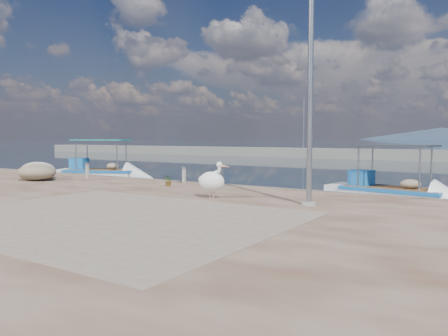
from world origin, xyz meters
TOP-DOWN VIEW (x-y plane):
  - ground at (0.00, 0.00)m, footprint 1400.00×1400.00m
  - quay_patch at (1.00, -3.00)m, footprint 9.00×7.00m
  - breakwater at (-0.00, 40.00)m, footprint 120.00×2.20m
  - boat_left at (-11.32, 7.40)m, footprint 6.08×4.15m
  - boat_right at (5.58, 7.47)m, footprint 5.59×2.58m
  - pelican at (1.24, 1.19)m, footprint 1.27×0.66m
  - lamp_post at (4.51, 1.54)m, footprint 0.44×0.96m
  - bollard_near at (-2.58, 4.50)m, footprint 0.24×0.24m
  - bollard_far at (-8.02, 3.69)m, footprint 0.25×0.25m
  - potted_plant at (-2.28, 3.13)m, footprint 0.49×0.45m
  - net_pile_a at (-10.02, 2.31)m, footprint 1.96×1.43m
  - net_pile_b at (-9.07, 1.63)m, footprint 1.98×1.54m

SIDE VIEW (x-z plane):
  - ground at x=0.00m, z-range 0.00..0.00m
  - boat_right at x=5.58m, z-range -1.09..1.50m
  - boat_left at x=-11.32m, z-range -1.18..1.62m
  - quay_patch at x=1.00m, z-range 0.50..0.51m
  - breakwater at x=0.00m, z-range -3.15..4.35m
  - potted_plant at x=-2.28m, z-range 0.50..0.95m
  - net_pile_b at x=-9.07m, z-range 0.50..1.27m
  - bollard_near at x=-2.58m, z-range 0.53..1.26m
  - net_pile_a at x=-10.02m, z-range 0.50..1.30m
  - bollard_far at x=-8.02m, z-range 0.53..1.29m
  - pelican at x=1.24m, z-range 0.46..1.68m
  - lamp_post at x=4.51m, z-range 0.30..7.30m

